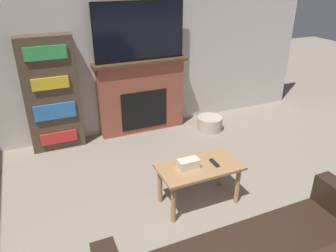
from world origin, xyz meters
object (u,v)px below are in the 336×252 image
object	(u,v)px
bookshelf	(52,94)
coffee_table	(199,172)
tv	(140,31)
storage_basket	(210,123)
fireplace	(142,96)

from	to	relation	value
bookshelf	coffee_table	bearing A→B (deg)	-57.37
tv	storage_basket	bearing A→B (deg)	-23.37
bookshelf	fireplace	bearing A→B (deg)	1.00
fireplace	bookshelf	distance (m)	1.31
coffee_table	bookshelf	xyz separation A→B (m)	(-1.24, 1.93, 0.40)
coffee_table	bookshelf	distance (m)	2.33
tv	coffee_table	xyz separation A→B (m)	(-0.05, -1.93, -1.14)
fireplace	bookshelf	size ratio (longest dim) A/B	0.90
fireplace	storage_basket	size ratio (longest dim) A/B	3.60
coffee_table	bookshelf	size ratio (longest dim) A/B	0.56
storage_basket	bookshelf	bearing A→B (deg)	169.52
tv	storage_basket	distance (m)	1.78
tv	coffee_table	world-z (taller)	tv
coffee_table	storage_basket	bearing A→B (deg)	55.87
fireplace	tv	world-z (taller)	tv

